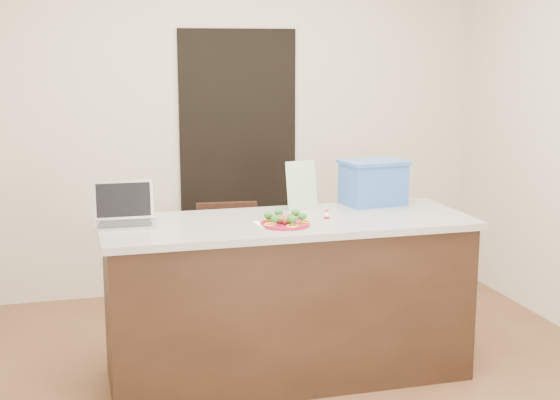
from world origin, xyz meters
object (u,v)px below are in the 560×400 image
object	(u,v)px
island	(287,298)
yogurt_bottle	(327,216)
plate	(285,223)
chair	(231,264)
napkin	(271,224)
laptop	(125,213)
blue_box	(373,182)

from	to	relation	value
island	yogurt_bottle	world-z (taller)	yogurt_bottle
plate	chair	xyz separation A→B (m)	(-0.14, 0.79, -0.43)
napkin	chair	size ratio (longest dim) A/B	0.18
yogurt_bottle	laptop	bearing A→B (deg)	168.28
plate	napkin	distance (m)	0.08
napkin	chair	xyz separation A→B (m)	(-0.08, 0.75, -0.42)
yogurt_bottle	chair	world-z (taller)	yogurt_bottle
island	chair	world-z (taller)	island
laptop	blue_box	world-z (taller)	blue_box
plate	laptop	bearing A→B (deg)	162.15
laptop	blue_box	xyz separation A→B (m)	(1.50, 0.15, 0.07)
laptop	blue_box	distance (m)	1.51
island	blue_box	distance (m)	0.90
plate	chair	bearing A→B (deg)	100.18
plate	blue_box	distance (m)	0.80
blue_box	laptop	bearing A→B (deg)	178.45
island	yogurt_bottle	distance (m)	0.53
napkin	plate	bearing A→B (deg)	-32.62
island	chair	size ratio (longest dim) A/B	2.33
yogurt_bottle	blue_box	bearing A→B (deg)	41.45
napkin	laptop	distance (m)	0.80
yogurt_bottle	chair	distance (m)	0.95
yogurt_bottle	laptop	xyz separation A→B (m)	(-1.08, 0.22, 0.04)
island	yogurt_bottle	bearing A→B (deg)	-25.88
plate	napkin	world-z (taller)	plate
plate	napkin	bearing A→B (deg)	147.38
laptop	blue_box	size ratio (longest dim) A/B	0.81
island	yogurt_bottle	size ratio (longest dim) A/B	32.88
plate	napkin	xyz separation A→B (m)	(-0.07, 0.04, -0.01)
napkin	blue_box	xyz separation A→B (m)	(0.74, 0.38, 0.13)
blue_box	plate	bearing A→B (deg)	-155.42
laptop	chair	distance (m)	0.99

